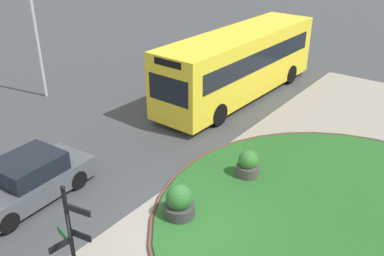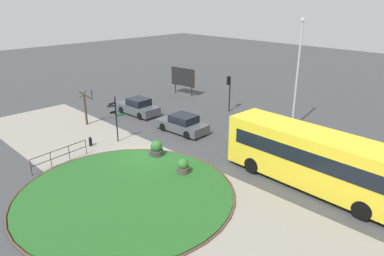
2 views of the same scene
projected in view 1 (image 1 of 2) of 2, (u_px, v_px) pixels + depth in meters
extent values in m
plane|color=#3D3F42|center=(188.00, 227.00, 12.37)|extent=(120.00, 120.00, 0.00)
cylinder|color=#235B23|center=(355.00, 227.00, 12.32)|extent=(11.78, 11.78, 0.10)
torus|color=brown|center=(355.00, 227.00, 12.31)|extent=(12.09, 12.09, 0.11)
sphere|color=black|center=(63.00, 188.00, 8.14)|extent=(0.10, 0.10, 0.10)
cube|color=black|center=(79.00, 210.00, 8.20)|extent=(0.14, 0.56, 0.15)
cube|color=black|center=(69.00, 226.00, 8.16)|extent=(0.34, 0.48, 0.15)
cube|color=black|center=(81.00, 236.00, 8.49)|extent=(0.12, 0.49, 0.15)
cube|color=black|center=(59.00, 246.00, 8.52)|extent=(0.46, 0.08, 0.15)
cube|color=#195128|center=(64.00, 236.00, 9.02)|extent=(0.18, 0.64, 0.15)
cube|color=yellow|center=(239.00, 62.00, 20.72)|extent=(10.56, 2.82, 2.98)
cube|color=black|center=(263.00, 59.00, 19.82)|extent=(9.23, 0.29, 0.88)
cube|color=black|center=(218.00, 50.00, 21.24)|extent=(9.23, 0.29, 0.88)
cube|color=black|center=(168.00, 90.00, 16.97)|extent=(0.08, 2.06, 1.10)
cube|color=black|center=(167.00, 63.00, 16.48)|extent=(0.06, 1.38, 0.28)
cylinder|color=black|center=(218.00, 114.00, 18.28)|extent=(1.01, 0.33, 1.00)
cylinder|color=black|center=(177.00, 101.00, 19.58)|extent=(1.01, 0.33, 1.00)
cylinder|color=black|center=(290.00, 74.00, 22.98)|extent=(1.01, 0.33, 1.00)
cylinder|color=black|center=(253.00, 66.00, 24.28)|extent=(1.01, 0.33, 1.00)
cube|color=#474C51|center=(27.00, 186.00, 13.39)|extent=(4.35, 2.08, 0.67)
cube|color=black|center=(28.00, 166.00, 13.24)|extent=(2.06, 1.72, 0.60)
cylinder|color=black|center=(8.00, 222.00, 12.08)|extent=(0.65, 0.26, 0.64)
cylinder|color=black|center=(78.00, 180.00, 14.05)|extent=(0.65, 0.26, 0.64)
cylinder|color=black|center=(44.00, 165.00, 14.88)|extent=(0.65, 0.26, 0.64)
cylinder|color=#B7B7BC|center=(32.00, 10.00, 19.63)|extent=(0.16, 0.16, 8.51)
cylinder|color=#383838|center=(179.00, 211.00, 12.68)|extent=(0.94, 0.94, 0.46)
sphere|color=#286028|center=(179.00, 198.00, 12.47)|extent=(0.80, 0.80, 0.80)
cylinder|color=#47423D|center=(247.00, 171.00, 14.67)|extent=(0.79, 0.79, 0.47)
sphere|color=#33702D|center=(248.00, 160.00, 14.47)|extent=(0.67, 0.67, 0.67)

